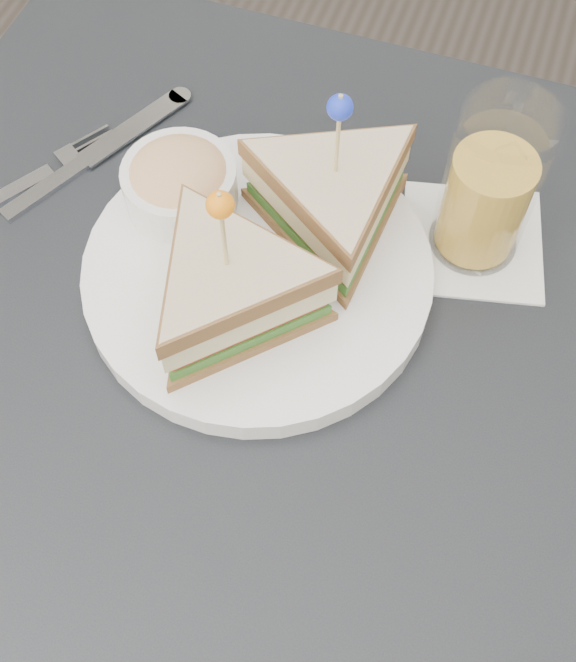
{
  "coord_description": "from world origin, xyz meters",
  "views": [
    {
      "loc": [
        0.11,
        -0.29,
        1.35
      ],
      "look_at": [
        0.01,
        0.01,
        0.8
      ],
      "focal_mm": 45.0,
      "sensor_mm": 36.0,
      "label": 1
    }
  ],
  "objects": [
    {
      "name": "table",
      "position": [
        0.0,
        0.0,
        0.67
      ],
      "size": [
        0.8,
        0.8,
        0.75
      ],
      "color": "black",
      "rests_on": "ground"
    },
    {
      "name": "drink_set",
      "position": [
        0.13,
        0.18,
        0.82
      ],
      "size": [
        0.15,
        0.15,
        0.16
      ],
      "rotation": [
        0.0,
        0.0,
        0.22
      ],
      "color": "white",
      "rests_on": "table"
    },
    {
      "name": "ground_plane",
      "position": [
        0.0,
        0.0,
        0.0
      ],
      "size": [
        3.5,
        3.5,
        0.0
      ],
      "primitive_type": "plane",
      "color": "#3F3833"
    },
    {
      "name": "cutlery_knife",
      "position": [
        -0.24,
        0.15,
        0.75
      ],
      "size": [
        0.11,
        0.21,
        0.01
      ],
      "rotation": [
        0.0,
        0.0,
        -0.45
      ],
      "color": "silver",
      "rests_on": "table"
    },
    {
      "name": "cutlery_fork",
      "position": [
        -0.28,
        0.11,
        0.75
      ],
      "size": [
        0.13,
        0.18,
        0.01
      ],
      "rotation": [
        0.0,
        0.0,
        -0.57
      ],
      "color": "white",
      "rests_on": "table"
    },
    {
      "name": "plate_meal",
      "position": [
        -0.03,
        0.08,
        0.8
      ],
      "size": [
        0.37,
        0.37,
        0.18
      ],
      "rotation": [
        0.0,
        0.0,
        0.27
      ],
      "color": "white",
      "rests_on": "table"
    }
  ]
}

